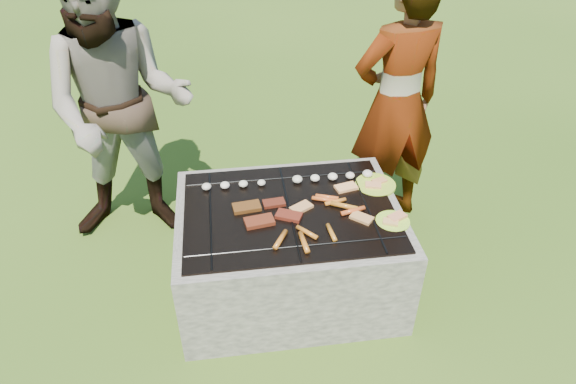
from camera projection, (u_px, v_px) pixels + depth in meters
name	position (u px, v px, depth m)	size (l,w,h in m)	color
lawn	(289.00, 284.00, 3.31)	(60.00, 60.00, 0.00)	#2A4B12
fire_pit	(289.00, 252.00, 3.14)	(1.30, 1.00, 0.62)	gray
mushrooms	(295.00, 180.00, 3.16)	(1.06, 0.06, 0.04)	beige
pork_slabs	(264.00, 213.00, 2.90)	(0.40, 0.26, 0.02)	brown
sausages	(323.00, 218.00, 2.86)	(0.56, 0.49, 0.03)	orange
bread_on_grate	(336.00, 203.00, 2.98)	(0.46, 0.42, 0.02)	tan
plate_far	(375.00, 185.00, 3.15)	(0.31, 0.31, 0.03)	yellow
plate_near	(393.00, 221.00, 2.87)	(0.20, 0.20, 0.03)	#CCFF3C
cook	(397.00, 104.00, 3.41)	(0.66, 0.43, 1.80)	gray
bystander	(121.00, 108.00, 3.21)	(0.94, 0.73, 1.93)	gray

